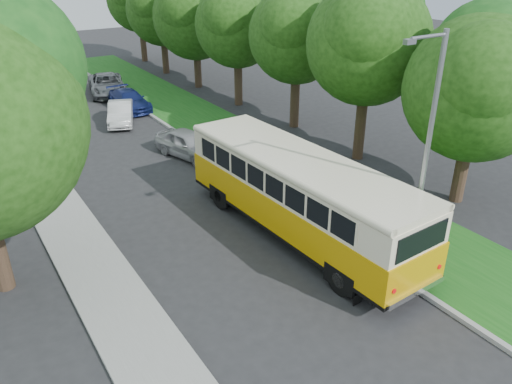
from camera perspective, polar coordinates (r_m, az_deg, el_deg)
ground at (r=17.23m, az=0.98°, el=-9.32°), size 120.00×120.00×0.00m
curb at (r=22.50m, az=1.48°, el=-0.04°), size 0.20×70.00×0.15m
grass_verge at (r=23.79m, az=6.15°, el=1.30°), size 4.50×70.00×0.13m
sidewalk at (r=19.60m, az=-19.36°, el=-5.99°), size 2.20×70.00×0.12m
treeline at (r=31.86m, az=-13.15°, el=18.15°), size 24.27×41.91×9.46m
lamppost_near at (r=16.16m, az=18.75°, el=4.33°), size 1.71×0.16×8.00m
lamppost_far at (r=28.41m, az=-26.40°, el=11.53°), size 1.71×0.16×7.50m
warning_sign at (r=25.23m, az=-23.48°, el=4.74°), size 0.56×0.10×2.50m
vintage_bus at (r=18.67m, az=4.93°, el=-0.54°), size 3.32×11.19×3.29m
car_silver at (r=26.60m, az=-7.67°, el=5.47°), size 2.74×4.50×1.43m
car_white at (r=32.82m, az=-15.21°, el=8.71°), size 2.83×4.32×1.34m
car_blue at (r=35.62m, az=-14.28°, el=10.12°), size 1.98×4.56×1.31m
car_grey at (r=39.94m, az=-16.65°, el=11.68°), size 3.65×5.85×1.51m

